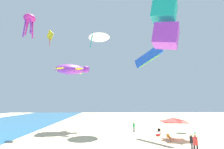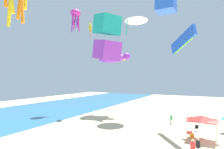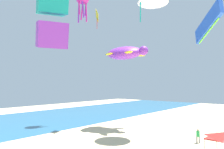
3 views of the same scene
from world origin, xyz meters
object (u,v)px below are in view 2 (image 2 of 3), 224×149
Objects in this scene: folding_chair_right_of_tent at (196,128)px; cooler_box at (190,132)px; kite_delta_white at (136,19)px; folding_chair_left_of_tent at (193,137)px; person_beachcomber at (198,145)px; person_by_tent at (171,118)px; kite_parafoil_blue at (183,40)px; kite_box_teal at (107,38)px; kite_octopus_magenta at (76,14)px; kite_diamond_yellow at (90,28)px; canopy_tent at (202,118)px; kite_turtle_purple at (112,58)px; person_far_stroller at (193,148)px.

cooler_box is at bearing -90.91° from folding_chair_right_of_tent.
cooler_box is at bearing -63.96° from kite_delta_white.
folding_chair_left_of_tent is 4.30m from person_beachcomber.
person_beachcomber reaches higher than folding_chair_right_of_tent.
person_by_tent is 0.36× the size of kite_parafoil_blue.
folding_chair_left_of_tent is 16.29m from kite_box_teal.
kite_parafoil_blue is 0.75× the size of kite_delta_white.
kite_diamond_yellow is (-1.36, -4.92, -4.10)m from kite_octopus_magenta.
person_beachcomber is at bearing -0.64° from kite_diamond_yellow.
kite_diamond_yellow is at bearing -117.13° from person_beachcomber.
cooler_box is at bearing 16.41° from kite_diamond_yellow.
kite_parafoil_blue is at bearing 79.84° from person_by_tent.
kite_octopus_magenta reaches higher than canopy_tent.
kite_delta_white is at bearing 95.30° from kite_octopus_magenta.
kite_turtle_purple is at bearing 26.22° from kite_parafoil_blue.
kite_box_teal is at bearing -83.00° from folding_chair_right_of_tent.
person_by_tent is at bearing 90.19° from folding_chair_left_of_tent.
kite_diamond_yellow is at bearing 133.23° from folding_chair_left_of_tent.
folding_chair_right_of_tent is at bearing -54.28° from kite_delta_white.
folding_chair_left_of_tent is 12.79m from kite_parafoil_blue.
person_by_tent is at bearing -156.14° from kite_box_teal.
kite_box_teal is at bearing -109.59° from kite_delta_white.
folding_chair_right_of_tent is 0.11× the size of kite_turtle_purple.
kite_delta_white reaches higher than cooler_box.
person_by_tent is (6.05, 4.62, -1.64)m from canopy_tent.
kite_delta_white is at bearing -137.63° from person_beachcomber.
cooler_box is at bearing -98.01° from person_far_stroller.
kite_parafoil_blue is 16.45m from kite_box_teal.
folding_chair_left_of_tent is 0.43× the size of person_far_stroller.
folding_chair_left_of_tent is (-4.60, 0.14, 0.00)m from folding_chair_right_of_tent.
canopy_tent is 4.00× the size of folding_chair_left_of_tent.
kite_diamond_yellow is (12.27, 19.80, 16.46)m from person_far_stroller.
kite_box_teal is (-12.30, 4.51, 9.68)m from folding_chair_left_of_tent.
person_far_stroller reaches higher than person_beachcomber.
canopy_tent is 0.46× the size of kite_turtle_purple.
kite_diamond_yellow is (6.66, 19.35, 17.10)m from folding_chair_left_of_tent.
canopy_tent is 2.04× the size of person_by_tent.
person_far_stroller is at bearing -113.18° from folding_chair_left_of_tent.
person_beachcomber is 14.27m from kite_parafoil_blue.
canopy_tent is 7.79m from person_by_tent.
kite_box_teal is (-13.06, 5.52, 7.57)m from canopy_tent.
person_far_stroller is 28.52m from kite_diamond_yellow.
folding_chair_left_of_tent is 2.99m from cooler_box.
person_far_stroller reaches higher than person_by_tent.
kite_diamond_yellow is (2.06, 19.48, 17.10)m from folding_chair_right_of_tent.
kite_turtle_purple reaches higher than folding_chair_right_of_tent.
person_beachcomber is at bearing -168.99° from cooler_box.
kite_parafoil_blue is 15.49m from kite_turtle_purple.
kite_parafoil_blue is (3.66, 1.39, 12.17)m from folding_chair_left_of_tent.
kite_turtle_purple is (8.65, 16.75, 9.05)m from canopy_tent.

